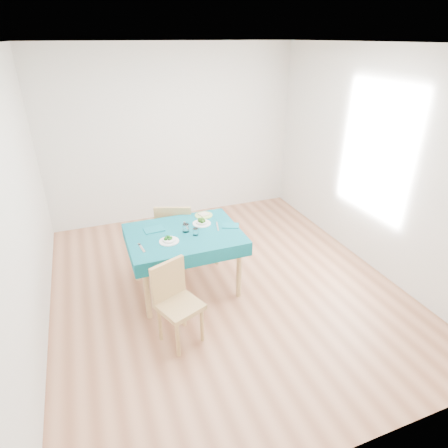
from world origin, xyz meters
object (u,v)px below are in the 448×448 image
object	(u,v)px
chair_near	(179,302)
bowl_near	(169,239)
table	(185,261)
bowl_far	(202,221)
side_plate	(204,215)
chair_far	(175,219)

from	to	relation	value
chair_near	bowl_near	bearing A→B (deg)	61.12
table	bowl_far	world-z (taller)	bowl_far
table	bowl_near	world-z (taller)	bowl_near
table	side_plate	bearing A→B (deg)	45.06
chair_near	side_plate	distance (m)	1.38
chair_near	bowl_near	distance (m)	0.77
bowl_near	side_plate	size ratio (longest dim) A/B	0.99
table	chair_far	distance (m)	0.77
table	side_plate	world-z (taller)	side_plate
chair_near	bowl_far	world-z (taller)	chair_near
bowl_near	side_plate	distance (m)	0.74
chair_near	side_plate	xyz separation A→B (m)	(0.64, 1.18, 0.29)
chair_near	chair_far	xyz separation A→B (m)	(0.36, 1.57, 0.11)
side_plate	table	bearing A→B (deg)	-134.94
side_plate	chair_near	bearing A→B (deg)	-118.33
chair_far	bowl_near	xyz separation A→B (m)	(-0.28, -0.88, 0.21)
chair_far	side_plate	distance (m)	0.51
bowl_far	side_plate	bearing A→B (deg)	66.19
side_plate	chair_far	bearing A→B (deg)	125.81
side_plate	bowl_near	bearing A→B (deg)	-138.44
table	chair_near	world-z (taller)	chair_near
bowl_near	bowl_far	size ratio (longest dim) A/B	1.00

